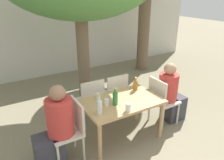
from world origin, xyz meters
The scene contains 15 objects.
ground_plane centered at (0.00, 0.00, 0.00)m, with size 30.00×30.00×0.00m, color gray.
cafe_building_wall centered at (0.00, 3.64, 1.40)m, with size 10.00×0.08×2.80m.
dining_table_front centered at (0.00, 0.00, 0.64)m, with size 1.28×0.80×0.73m.
patio_chair_0 centered at (-0.87, 0.00, 0.53)m, with size 0.44×0.44×0.92m.
patio_chair_1 centered at (0.87, 0.00, 0.53)m, with size 0.44×0.44×0.92m.
patio_chair_2 centered at (-0.26, 0.63, 0.53)m, with size 0.44×0.44×0.92m.
patio_chair_3 centered at (0.26, 0.63, 0.53)m, with size 0.44×0.44×0.92m.
person_seated_0 centered at (-1.10, 0.00, 0.56)m, with size 0.59×0.38×1.23m.
person_seated_1 centered at (1.11, 0.00, 0.53)m, with size 0.58×0.35×1.19m.
amber_bottle_0 centered at (0.43, 0.22, 0.82)m, with size 0.08×0.08×0.24m.
green_bottle_1 centered at (-0.16, -0.06, 0.84)m, with size 0.08×0.08×0.28m.
water_bottle_2 centered at (-0.49, -0.18, 0.84)m, with size 0.07×0.07×0.30m.
drinking_glass_0 centered at (-0.10, -0.32, 0.79)m, with size 0.08×0.08×0.13m.
drinking_glass_1 centered at (-0.29, 0.25, 0.77)m, with size 0.06×0.06×0.09m.
drinking_glass_2 centered at (-0.28, -0.01, 0.78)m, with size 0.07×0.07×0.11m.
Camera 1 is at (-1.72, -2.61, 2.38)m, focal length 35.00 mm.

